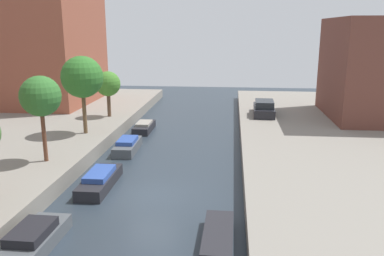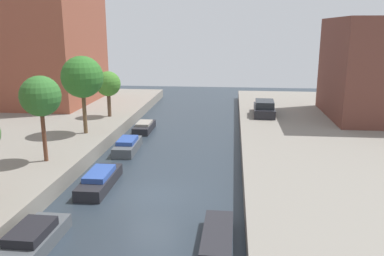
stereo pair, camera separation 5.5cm
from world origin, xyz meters
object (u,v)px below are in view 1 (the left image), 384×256
moored_boat_left_5 (144,127)px  street_tree_3 (41,97)px  moored_boat_left_4 (128,146)px  street_tree_5 (108,84)px  moored_boat_left_2 (34,239)px  street_tree_4 (82,77)px  parked_car (264,109)px  moored_boat_left_3 (100,180)px  moored_boat_right_2 (218,237)px

moored_boat_left_5 → street_tree_3: bearing=-106.7°
moored_boat_left_4 → moored_boat_left_5: size_ratio=1.04×
street_tree_5 → moored_boat_left_5: (3.50, -1.19, -3.61)m
moored_boat_left_2 → street_tree_3: bearing=111.7°
street_tree_4 → moored_boat_left_4: 6.19m
parked_car → moored_boat_left_4: (-10.63, -9.45, -1.15)m
moored_boat_left_2 → moored_boat_left_3: 6.71m
parked_car → street_tree_3: bearing=-133.5°
moored_boat_left_5 → moored_boat_right_2: 19.98m
street_tree_3 → moored_boat_left_2: bearing=-68.3°
parked_car → moored_boat_left_4: size_ratio=1.20×
moored_boat_right_2 → moored_boat_left_4: bearing=119.9°
moored_boat_left_4 → street_tree_3: bearing=-123.1°
moored_boat_left_2 → moored_boat_right_2: size_ratio=1.03×
street_tree_3 → moored_boat_left_2: street_tree_3 is taller
street_tree_3 → moored_boat_left_2: size_ratio=1.30×
moored_boat_left_3 → moored_boat_left_4: bearing=91.6°
parked_car → moored_boat_right_2: bearing=-98.9°
street_tree_5 → parked_car: size_ratio=0.87×
street_tree_5 → street_tree_3: bearing=-90.0°
street_tree_3 → moored_boat_right_2: size_ratio=1.35×
moored_boat_left_2 → moored_boat_left_3: bearing=85.0°
street_tree_5 → moored_boat_right_2: street_tree_5 is taller
parked_car → moored_boat_left_5: size_ratio=1.25×
street_tree_3 → moored_boat_left_4: size_ratio=1.31×
moored_boat_left_5 → moored_boat_right_2: (7.29, -18.61, -0.05)m
street_tree_3 → street_tree_4: street_tree_4 is taller
moored_boat_left_4 → moored_boat_right_2: moored_boat_left_4 is taller
street_tree_5 → parked_car: bearing=8.6°
moored_boat_left_3 → moored_boat_right_2: bearing=-38.6°
moored_boat_left_3 → moored_boat_left_4: 6.91m
parked_car → moored_boat_left_4: bearing=-138.4°
street_tree_3 → parked_car: street_tree_3 is taller
parked_car → moored_boat_left_3: 19.44m
street_tree_5 → moored_boat_left_4: 8.88m
street_tree_4 → moored_boat_right_2: size_ratio=1.53×
street_tree_5 → street_tree_4: bearing=-90.0°
street_tree_3 → moored_boat_left_5: street_tree_3 is taller
street_tree_3 → moored_boat_left_5: (3.50, 11.64, -4.61)m
street_tree_5 → moored_boat_left_5: bearing=-18.8°
moored_boat_right_2 → street_tree_3: bearing=147.2°
moored_boat_left_3 → street_tree_4: bearing=115.1°
street_tree_5 → moored_boat_left_2: (3.21, -20.89, -3.55)m
parked_car → moored_boat_right_2: (-3.45, -21.95, -1.27)m
street_tree_4 → moored_boat_left_5: 7.81m
street_tree_3 → parked_car: (14.24, 14.98, -3.40)m
moored_boat_left_2 → street_tree_4: bearing=102.2°
street_tree_4 → moored_boat_left_4: bearing=-18.3°
moored_boat_left_4 → moored_boat_right_2: 14.42m
street_tree_3 → moored_boat_right_2: bearing=-32.8°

